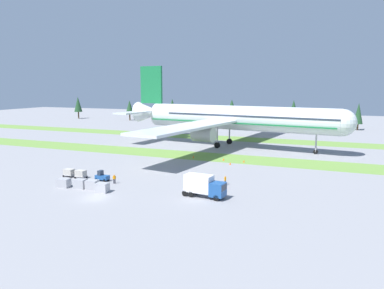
% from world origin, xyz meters
% --- Properties ---
extents(ground_plane, '(400.00, 400.00, 0.00)m').
position_xyz_m(ground_plane, '(0.00, 0.00, 0.00)').
color(ground_plane, gray).
extents(grass_strip_near, '(320.00, 11.11, 0.01)m').
position_xyz_m(grass_strip_near, '(0.00, 40.45, 0.00)').
color(grass_strip_near, olive).
rests_on(grass_strip_near, ground).
extents(grass_strip_far, '(320.00, 11.11, 0.01)m').
position_xyz_m(grass_strip_far, '(0.00, 74.67, 0.00)').
color(grass_strip_far, olive).
rests_on(grass_strip_far, ground).
extents(airliner, '(67.90, 83.89, 24.01)m').
position_xyz_m(airliner, '(5.46, 57.85, 8.61)').
color(airliner, silver).
rests_on(airliner, ground).
extents(baggage_tug, '(2.64, 1.37, 1.97)m').
position_xyz_m(baggage_tug, '(-5.61, 9.80, 0.81)').
color(baggage_tug, '#1E4C8E').
rests_on(baggage_tug, ground).
extents(cargo_dolly_lead, '(2.24, 1.56, 1.55)m').
position_xyz_m(cargo_dolly_lead, '(-10.63, 9.94, 0.92)').
color(cargo_dolly_lead, '#A3A3A8').
rests_on(cargo_dolly_lead, ground).
extents(cargo_dolly_second, '(2.24, 1.56, 1.55)m').
position_xyz_m(cargo_dolly_second, '(-13.53, 10.02, 0.92)').
color(cargo_dolly_second, '#A3A3A8').
rests_on(cargo_dolly_second, ground).
extents(catering_truck, '(7.15, 2.99, 3.58)m').
position_xyz_m(catering_truck, '(15.92, 7.16, 1.95)').
color(catering_truck, '#1E4C8E').
rests_on(catering_truck, ground).
extents(ground_crew_marshaller, '(0.36, 0.56, 1.74)m').
position_xyz_m(ground_crew_marshaller, '(16.87, 15.65, 0.95)').
color(ground_crew_marshaller, black).
rests_on(ground_crew_marshaller, ground).
extents(ground_crew_loader, '(0.49, 0.36, 1.74)m').
position_xyz_m(ground_crew_loader, '(-2.29, 8.97, 0.95)').
color(ground_crew_loader, black).
rests_on(ground_crew_loader, ground).
extents(uld_container_0, '(2.17, 1.82, 1.54)m').
position_xyz_m(uld_container_0, '(-9.15, 3.49, 0.77)').
color(uld_container_0, '#A3A3A8').
rests_on(uld_container_0, ground).
extents(uld_container_1, '(2.16, 1.80, 1.59)m').
position_xyz_m(uld_container_1, '(-6.03, 4.03, 0.79)').
color(uld_container_1, '#A3A3A8').
rests_on(uld_container_1, ground).
extents(uld_container_2, '(2.15, 1.79, 1.60)m').
position_xyz_m(uld_container_2, '(-0.90, 3.32, 0.80)').
color(uld_container_2, '#A3A3A8').
rests_on(uld_container_2, ground).
extents(uld_container_3, '(2.15, 1.79, 1.59)m').
position_xyz_m(uld_container_3, '(-3.65, 4.20, 0.80)').
color(uld_container_3, '#A3A3A8').
rests_on(uld_container_3, ground).
extents(taxiway_marker_0, '(0.44, 0.44, 0.60)m').
position_xyz_m(taxiway_marker_0, '(1.79, 37.65, 0.30)').
color(taxiway_marker_0, orange).
rests_on(taxiway_marker_0, ground).
extents(taxiway_marker_1, '(0.44, 0.44, 0.55)m').
position_xyz_m(taxiway_marker_1, '(9.76, 37.24, 0.27)').
color(taxiway_marker_1, orange).
rests_on(taxiway_marker_1, ground).
extents(taxiway_marker_2, '(0.44, 0.44, 0.60)m').
position_xyz_m(taxiway_marker_2, '(14.86, 36.86, 0.30)').
color(taxiway_marker_2, orange).
rests_on(taxiway_marker_2, ground).
extents(taxiway_marker_3, '(0.44, 0.44, 0.62)m').
position_xyz_m(taxiway_marker_3, '(12.66, 33.03, 0.31)').
color(taxiway_marker_3, orange).
rests_on(taxiway_marker_3, ground).
extents(distant_tree_line, '(200.96, 10.25, 11.83)m').
position_xyz_m(distant_tree_line, '(8.68, 119.53, 7.13)').
color(distant_tree_line, '#4C3823').
rests_on(distant_tree_line, ground).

